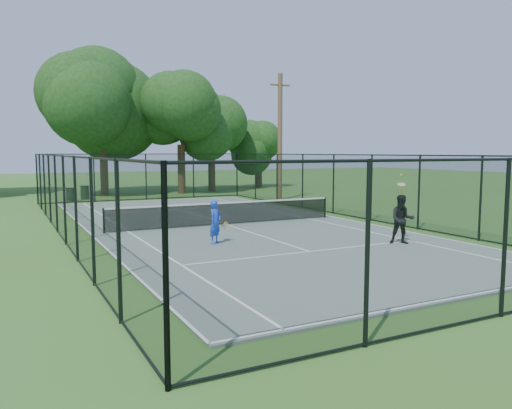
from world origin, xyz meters
name	(u,v)px	position (x,y,z in m)	size (l,w,h in m)	color
ground	(226,226)	(0.00, 0.00, 0.00)	(120.00, 120.00, 0.00)	#38581E
tennis_court	(226,225)	(0.00, 0.00, 0.03)	(11.00, 24.00, 0.06)	slate
tennis_net	(226,212)	(0.00, 0.00, 0.58)	(10.08, 0.08, 0.95)	black
fence	(226,190)	(0.00, 0.00, 1.50)	(13.10, 26.10, 3.00)	black
tree_near_left	(102,107)	(-1.77, 17.88, 6.24)	(7.78, 7.78, 10.14)	#332114
tree_near_mid	(181,123)	(3.64, 16.68, 5.26)	(6.53, 6.53, 8.54)	#332114
tree_near_right	(211,131)	(6.46, 17.66, 4.72)	(5.39, 5.39, 7.44)	#332114
tree_far_right	(259,150)	(11.82, 19.93, 3.27)	(4.01, 4.01, 5.30)	#332114
trash_bin_left	(71,194)	(-4.54, 14.10, 0.44)	(0.58, 0.58, 0.87)	black
trash_bin_right	(85,192)	(-3.55, 15.05, 0.46)	(0.58, 0.58, 0.91)	black
utility_pole	(280,137)	(7.70, 9.00, 4.09)	(1.40, 0.30, 8.05)	#4C3823
player_blue	(215,222)	(-2.07, -3.86, 0.79)	(0.90, 0.60, 1.46)	blue
player_black	(402,219)	(3.45, -6.67, 0.88)	(1.00, 0.97, 2.31)	black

